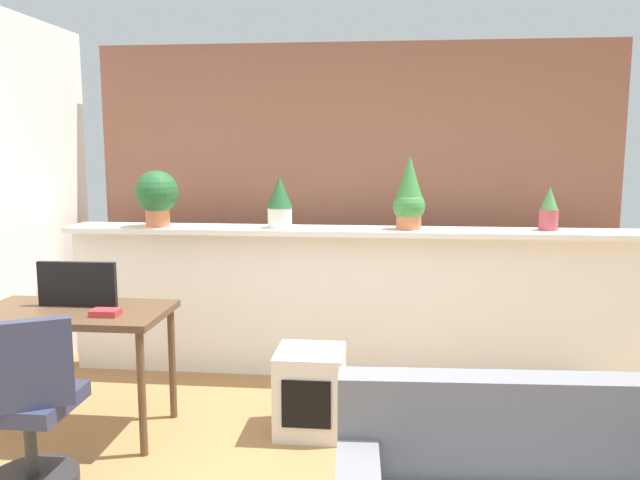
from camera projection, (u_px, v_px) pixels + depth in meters
divider_wall at (349, 305)px, 4.67m from camera, size 4.15×0.16×1.07m
plant_shelf at (349, 231)px, 4.55m from camera, size 4.15×0.37×0.04m
brick_wall_behind at (354, 201)px, 5.15m from camera, size 4.15×0.10×2.50m
potted_plant_0 at (157, 195)px, 4.62m from camera, size 0.32×0.32×0.41m
potted_plant_1 at (280, 201)px, 4.57m from camera, size 0.19×0.19×0.37m
potted_plant_2 at (409, 195)px, 4.46m from camera, size 0.23×0.23×0.52m
potted_plant_3 at (549, 209)px, 4.42m from camera, size 0.13×0.13×0.31m
desk at (73, 324)px, 3.70m from camera, size 1.10×0.60×0.75m
tv_monitor at (77, 284)px, 3.75m from camera, size 0.48×0.04×0.27m
office_chair at (28, 419)px, 3.06m from camera, size 0.52×0.52×0.91m
side_cube_shelf at (310, 391)px, 3.76m from camera, size 0.40×0.41×0.50m
book_on_desk at (105, 313)px, 3.55m from camera, size 0.15×0.11×0.04m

